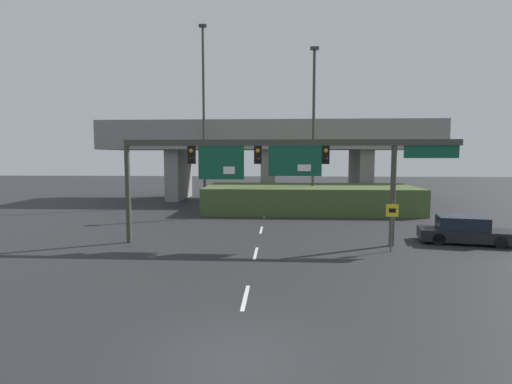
# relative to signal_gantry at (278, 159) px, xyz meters

# --- Properties ---
(ground_plane) EXTENTS (160.00, 160.00, 0.00)m
(ground_plane) POSITION_rel_signal_gantry_xyz_m (-1.06, -11.89, -4.53)
(ground_plane) COLOR #262628
(lane_markings) EXTENTS (0.14, 26.50, 0.01)m
(lane_markings) POSITION_rel_signal_gantry_xyz_m (-1.06, 4.04, -4.53)
(lane_markings) COLOR silver
(lane_markings) RESTS_ON ground
(signal_gantry) EXTENTS (17.51, 0.44, 5.54)m
(signal_gantry) POSITION_rel_signal_gantry_xyz_m (0.00, 0.00, 0.00)
(signal_gantry) COLOR #383D33
(signal_gantry) RESTS_ON ground
(speed_limit_sign) EXTENTS (0.60, 0.11, 2.40)m
(speed_limit_sign) POSITION_rel_signal_gantry_xyz_m (5.57, -1.28, -2.97)
(speed_limit_sign) COLOR #4C4C4C
(speed_limit_sign) RESTS_ON ground
(highway_light_pole_near) EXTENTS (0.70, 0.36, 13.65)m
(highway_light_pole_near) POSITION_rel_signal_gantry_xyz_m (2.93, 13.21, 2.66)
(highway_light_pole_near) COLOR #383D33
(highway_light_pole_near) RESTS_ON ground
(highway_light_pole_far) EXTENTS (0.70, 0.36, 16.67)m
(highway_light_pole_far) POSITION_rel_signal_gantry_xyz_m (-7.00, 16.55, 4.18)
(highway_light_pole_far) COLOR #383D33
(highway_light_pole_far) RESTS_ON ground
(overpass_bridge) EXTENTS (34.22, 8.05, 8.18)m
(overpass_bridge) POSITION_rel_signal_gantry_xyz_m (-1.06, 21.65, 1.03)
(overpass_bridge) COLOR gray
(overpass_bridge) RESTS_ON ground
(grass_embankment) EXTENTS (17.45, 7.59, 2.12)m
(grass_embankment) POSITION_rel_signal_gantry_xyz_m (2.66, 13.18, -3.47)
(grass_embankment) COLOR #42562D
(grass_embankment) RESTS_ON ground
(parked_sedan_near_right) EXTENTS (4.97, 2.78, 1.45)m
(parked_sedan_near_right) POSITION_rel_signal_gantry_xyz_m (10.02, 0.87, -3.86)
(parked_sedan_near_right) COLOR black
(parked_sedan_near_right) RESTS_ON ground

